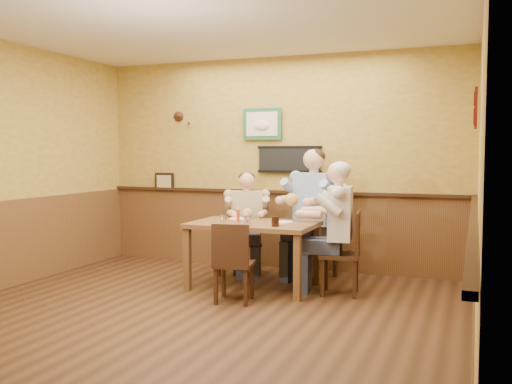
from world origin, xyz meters
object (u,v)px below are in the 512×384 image
chair_right_end (340,253)px  diner_blue_polo (315,220)px  diner_tan_shirt (247,228)px  salt_shaker (247,217)px  diner_white_elder (340,235)px  water_glass_mid (247,221)px  hot_sauce_bottle (238,215)px  water_glass_left (224,220)px  cola_tumbler (275,222)px  dining_table (253,230)px  pepper_shaker (248,219)px  chair_back_right (314,237)px  chair_back_left (247,242)px  chair_near_side (234,262)px

chair_right_end → diner_blue_polo: bearing=-153.8°
diner_tan_shirt → salt_shaker: bearing=-91.3°
diner_tan_shirt → diner_white_elder: (1.34, -0.63, 0.07)m
water_glass_mid → hot_sauce_bottle: bearing=126.8°
diner_tan_shirt → water_glass_mid: bearing=-91.0°
chair_right_end → salt_shaker: (-1.11, 0.04, 0.34)m
water_glass_left → cola_tumbler: 0.59m
dining_table → pepper_shaker: (-0.05, -0.05, 0.13)m
chair_back_right → cola_tumbler: size_ratio=9.32×
chair_back_right → diner_blue_polo: 0.21m
chair_back_right → chair_right_end: (0.48, -0.71, -0.04)m
chair_right_end → hot_sauce_bottle: size_ratio=5.70×
diner_white_elder → pepper_shaker: bearing=-92.1°
water_glass_mid → pepper_shaker: bearing=110.8°
water_glass_mid → chair_back_left: bearing=112.2°
diner_tan_shirt → pepper_shaker: size_ratio=13.86×
chair_back_left → water_glass_mid: (0.43, -1.05, 0.40)m
chair_right_end → water_glass_left: bearing=-81.5°
diner_white_elder → hot_sauce_bottle: (-1.16, -0.09, 0.18)m
water_glass_left → dining_table: bearing=52.6°
water_glass_mid → pepper_shaker: 0.34m
diner_blue_polo → hot_sauce_bottle: (-0.68, -0.80, 0.12)m
dining_table → diner_tan_shirt: size_ratio=1.20×
dining_table → chair_back_left: 0.81m
chair_back_left → diner_blue_polo: (0.87, 0.08, 0.30)m
water_glass_left → chair_near_side: bearing=-51.2°
chair_right_end → water_glass_left: chair_right_end is taller
dining_table → chair_back_right: bearing=56.2°
chair_back_right → hot_sauce_bottle: chair_back_right is taller
chair_right_end → pepper_shaker: chair_right_end is taller
water_glass_left → cola_tumbler: water_glass_left is taller
water_glass_left → water_glass_mid: water_glass_mid is taller
chair_back_right → chair_near_side: size_ratio=1.20×
chair_back_left → diner_blue_polo: size_ratio=0.57×
diner_white_elder → pepper_shaker: (-1.04, -0.10, 0.14)m
chair_back_right → diner_white_elder: (0.48, -0.71, 0.15)m
diner_tan_shirt → water_glass_mid: (0.43, -1.05, 0.23)m
dining_table → diner_tan_shirt: (-0.36, 0.68, -0.08)m
diner_blue_polo → cola_tumbler: 1.03m
water_glass_left → water_glass_mid: (0.30, -0.06, 0.00)m
chair_near_side → diner_tan_shirt: (-0.40, 1.33, 0.17)m
hot_sauce_bottle → salt_shaker: size_ratio=1.87×
diner_tan_shirt → salt_shaker: size_ratio=13.67×
diner_tan_shirt → hot_sauce_bottle: size_ratio=7.31×
dining_table → salt_shaker: (-0.12, 0.10, 0.13)m
cola_tumbler → dining_table: bearing=144.1°
chair_back_right → chair_near_side: chair_back_right is taller
chair_back_left → diner_tan_shirt: 0.17m
chair_right_end → pepper_shaker: bearing=-92.1°
dining_table → water_glass_left: 0.41m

